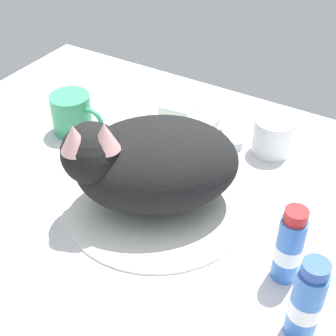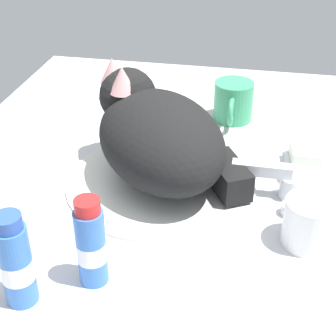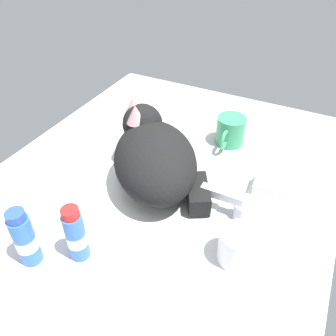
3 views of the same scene
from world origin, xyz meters
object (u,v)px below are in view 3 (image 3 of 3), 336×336
(coffee_mug, at_px, (230,131))
(soap_bar, at_px, (265,185))
(faucet, at_px, (235,206))
(cat, at_px, (154,156))
(toothpaste_bottle, at_px, (76,235))
(mouthwash_bottle, at_px, (25,239))
(rinse_cup, at_px, (238,246))

(coffee_mug, height_order, soap_bar, coffee_mug)
(faucet, bearing_deg, soap_bar, 157.77)
(soap_bar, bearing_deg, coffee_mug, -138.76)
(faucet, bearing_deg, cat, -92.96)
(toothpaste_bottle, bearing_deg, mouthwash_bottle, -56.86)
(coffee_mug, bearing_deg, soap_bar, 41.24)
(rinse_cup, distance_m, toothpaste_bottle, 0.31)
(cat, xyz_separation_m, soap_bar, (-0.09, 0.25, -0.06))
(faucet, xyz_separation_m, rinse_cup, (0.11, 0.04, 0.01))
(faucet, distance_m, coffee_mug, 0.28)
(faucet, relative_size, rinse_cup, 1.63)
(faucet, bearing_deg, coffee_mug, -158.97)
(soap_bar, height_order, toothpaste_bottle, toothpaste_bottle)
(rinse_cup, bearing_deg, coffee_mug, -159.31)
(faucet, height_order, rinse_cup, rinse_cup)
(coffee_mug, bearing_deg, toothpaste_bottle, -15.20)
(toothpaste_bottle, bearing_deg, soap_bar, 140.81)
(coffee_mug, xyz_separation_m, mouthwash_bottle, (0.55, -0.21, 0.02))
(rinse_cup, xyz_separation_m, toothpaste_bottle, (0.13, -0.28, 0.02))
(faucet, xyz_separation_m, soap_bar, (-0.10, 0.04, -0.00))
(rinse_cup, xyz_separation_m, soap_bar, (-0.21, 0.00, -0.01))
(rinse_cup, relative_size, mouthwash_bottle, 0.57)
(coffee_mug, distance_m, soap_bar, 0.21)
(coffee_mug, relative_size, toothpaste_bottle, 0.94)
(coffee_mug, bearing_deg, rinse_cup, 20.69)
(cat, xyz_separation_m, coffee_mug, (-0.25, 0.10, -0.05))
(soap_bar, distance_m, toothpaste_bottle, 0.44)
(coffee_mug, bearing_deg, faucet, 21.03)
(faucet, height_order, cat, cat)
(faucet, relative_size, toothpaste_bottle, 0.95)
(faucet, relative_size, mouthwash_bottle, 0.93)
(rinse_cup, height_order, mouthwash_bottle, mouthwash_bottle)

